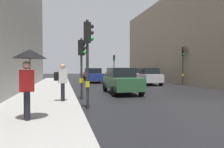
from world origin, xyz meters
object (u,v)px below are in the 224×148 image
Objects in this scene: traffic_light_mid_street at (183,58)px; car_silver_hatchback at (133,75)px; traffic_light_near_right at (82,57)px; pedestrian_with_black_backpack at (62,80)px; car_red_sedan at (90,74)px; car_green_estate at (121,81)px; traffic_light_near_left at (88,48)px; car_yellow_taxi at (112,73)px; traffic_light_far_median at (114,62)px; car_blue_van at (94,75)px; car_white_compact at (148,76)px; pedestrian_with_umbrella at (29,64)px.

traffic_light_mid_street is 7.93m from car_silver_hatchback.
pedestrian_with_black_backpack is at bearing -130.18° from traffic_light_near_right.
traffic_light_mid_street is at bearing 31.90° from traffic_light_near_right.
car_red_sedan is 1.01× the size of car_green_estate.
traffic_light_near_right is 2.73m from traffic_light_near_left.
car_yellow_taxi is 23.17m from car_green_estate.
car_silver_hatchback is (8.09, 13.94, -1.46)m from traffic_light_near_right.
traffic_light_far_median is 0.89× the size of car_silver_hatchback.
car_green_estate is at bearing 58.48° from traffic_light_near_left.
pedestrian_with_black_backpack is (-3.97, -3.27, 0.29)m from car_green_estate.
car_blue_van is at bearing -114.25° from car_yellow_taxi.
traffic_light_near_left is 0.88× the size of car_red_sedan.
car_yellow_taxi is at bearing 72.13° from traffic_light_near_right.
car_green_estate is (0.19, -11.00, 0.00)m from car_blue_van.
traffic_light_near_right is at bearing -132.69° from car_white_compact.
car_yellow_taxi is (7.93, 27.33, -1.70)m from traffic_light_near_left.
traffic_light_near_right is 0.80× the size of car_blue_van.
car_blue_van is 6.82m from car_white_compact.
pedestrian_with_umbrella is at bearing -110.89° from traffic_light_far_median.
car_red_sedan is 25.51m from pedestrian_with_umbrella.
car_white_compact is at bearing -68.84° from car_red_sedan.
car_silver_hatchback is at bearing 66.49° from car_green_estate.
traffic_light_mid_street reaches higher than traffic_light_near_right.
car_red_sedan is at bearing 86.50° from car_blue_van.
car_green_estate is (-3.46, -15.33, -1.74)m from traffic_light_far_median.
car_blue_van is 0.98× the size of car_white_compact.
traffic_light_mid_street reaches higher than car_yellow_taxi.
car_blue_van is 18.26m from pedestrian_with_umbrella.
traffic_light_far_median is 1.01× the size of traffic_light_near_left.
car_red_sedan is 7.37m from car_blue_van.
car_green_estate is (-5.20, -11.95, 0.00)m from car_silver_hatchback.
car_yellow_taxi is 27.41m from pedestrian_with_black_backpack.
traffic_light_far_median is 1.77× the size of pedestrian_with_umbrella.
pedestrian_with_black_backpack is (-4.23, -21.63, 0.29)m from car_red_sedan.
car_white_compact is 16.18m from car_yellow_taxi.
traffic_light_near_right is at bearing -110.13° from traffic_light_far_median.
car_silver_hatchback is 2.00× the size of pedestrian_with_umbrella.
car_red_sedan is 22.04m from pedestrian_with_black_backpack.
pedestrian_with_black_backpack is (-8.85, -9.70, 0.29)m from car_white_compact.
traffic_light_mid_street is 3.95m from car_white_compact.
pedestrian_with_umbrella is (-9.79, -13.04, 0.96)m from car_white_compact.
traffic_light_mid_street is 1.85× the size of pedestrian_with_umbrella.
pedestrian_with_umbrella is (-5.17, -24.96, 0.96)m from car_red_sedan.
traffic_light_mid_street is 15.74m from car_red_sedan.
traffic_light_far_median is 9.17m from car_white_compact.
pedestrian_with_umbrella is (-12.84, -11.35, -0.89)m from traffic_light_mid_street.
traffic_light_near_left is at bearing -138.84° from traffic_light_mid_street.
traffic_light_mid_street is 9.43m from car_green_estate.
car_white_compact is (5.07, -4.57, 0.00)m from car_blue_van.
traffic_light_far_median is 2.14× the size of pedestrian_with_black_backpack.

